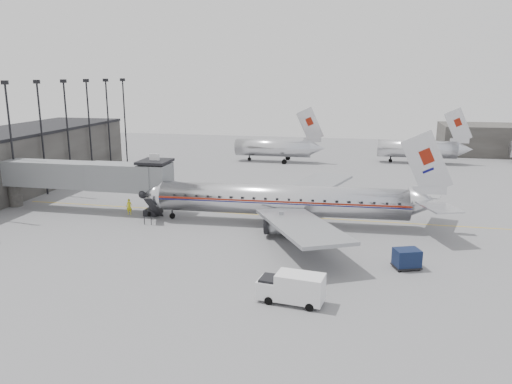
% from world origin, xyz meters
% --- Properties ---
extents(ground, '(160.00, 160.00, 0.00)m').
position_xyz_m(ground, '(0.00, 0.00, 0.00)').
color(ground, slate).
rests_on(ground, ground).
extents(terminal, '(12.00, 46.00, 8.00)m').
position_xyz_m(terminal, '(-34.00, 10.00, 4.00)').
color(terminal, '#33302E').
rests_on(terminal, ground).
extents(apron_line, '(60.00, 0.15, 0.01)m').
position_xyz_m(apron_line, '(3.00, 6.00, 0.01)').
color(apron_line, gold).
rests_on(apron_line, ground).
extents(jet_bridge, '(21.00, 6.20, 7.10)m').
position_xyz_m(jet_bridge, '(-16.66, 3.67, 4.18)').
color(jet_bridge, slate).
rests_on(jet_bridge, ground).
extents(floodlight_masts, '(0.90, 42.25, 15.25)m').
position_xyz_m(floodlight_masts, '(-27.50, 13.00, 8.36)').
color(floodlight_masts, black).
rests_on(floodlight_masts, ground).
extents(distant_aircraft_near, '(16.39, 3.20, 10.26)m').
position_xyz_m(distant_aircraft_near, '(-1.79, 42.00, 2.73)').
color(distant_aircraft_near, silver).
rests_on(distant_aircraft_near, ground).
extents(distant_aircraft_mid, '(16.39, 3.20, 10.26)m').
position_xyz_m(distant_aircraft_mid, '(24.21, 46.00, 2.73)').
color(distant_aircraft_mid, silver).
rests_on(distant_aircraft_mid, ground).
extents(airliner, '(33.56, 31.05, 10.61)m').
position_xyz_m(airliner, '(6.67, 3.03, 2.67)').
color(airliner, silver).
rests_on(airliner, ground).
extents(service_van, '(4.95, 2.44, 2.24)m').
position_xyz_m(service_van, '(9.75, -15.99, 1.17)').
color(service_van, white).
rests_on(service_van, ground).
extents(baggage_cart_navy, '(2.59, 2.29, 1.69)m').
position_xyz_m(baggage_cart_navy, '(18.31, -7.53, 0.90)').
color(baggage_cart_navy, '#0D1835').
rests_on(baggage_cart_navy, ground).
extents(baggage_cart_white, '(2.56, 2.15, 1.77)m').
position_xyz_m(baggage_cart_white, '(8.00, 0.18, 0.94)').
color(baggage_cart_white, silver).
rests_on(baggage_cart_white, ground).
extents(ramp_worker, '(0.72, 0.53, 1.83)m').
position_xyz_m(ramp_worker, '(-12.00, 3.00, 0.92)').
color(ramp_worker, yellow).
rests_on(ramp_worker, ground).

